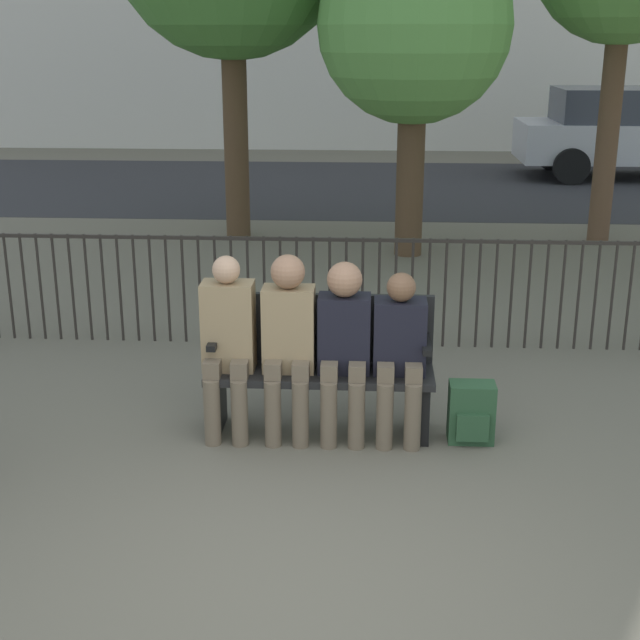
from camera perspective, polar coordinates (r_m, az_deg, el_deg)
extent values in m
plane|color=#605B4C|center=(4.42, -1.51, -17.90)|extent=(80.00, 80.00, 0.00)
cube|color=black|center=(5.93, 0.00, -3.45)|extent=(1.51, 0.45, 0.05)
cube|color=black|center=(6.03, 0.11, -0.47)|extent=(1.51, 0.05, 0.47)
cube|color=black|center=(6.09, -6.55, -5.26)|extent=(0.06, 0.38, 0.40)
cube|color=black|center=(6.02, 6.64, -5.55)|extent=(0.06, 0.38, 0.40)
cube|color=black|center=(5.93, -6.71, -1.26)|extent=(0.06, 0.38, 0.04)
cube|color=black|center=(5.86, 6.79, -1.52)|extent=(0.06, 0.38, 0.04)
cylinder|color=brown|center=(5.88, -6.92, -5.89)|extent=(0.11, 0.11, 0.45)
cylinder|color=brown|center=(5.85, -5.17, -5.95)|extent=(0.11, 0.11, 0.45)
cube|color=brown|center=(5.87, -6.85, -3.03)|extent=(0.11, 0.20, 0.12)
cube|color=brown|center=(5.84, -5.11, -3.08)|extent=(0.11, 0.20, 0.12)
cube|color=#997F59|center=(5.89, -5.87, -0.38)|extent=(0.34, 0.22, 0.59)
sphere|color=tan|center=(5.76, -6.03, 3.22)|extent=(0.18, 0.18, 0.18)
cylinder|color=brown|center=(5.83, -3.04, -6.01)|extent=(0.11, 0.11, 0.45)
cylinder|color=brown|center=(5.81, -1.27, -6.06)|extent=(0.11, 0.11, 0.45)
cube|color=brown|center=(5.82, -2.98, -3.13)|extent=(0.11, 0.20, 0.12)
cube|color=brown|center=(5.80, -1.21, -3.17)|extent=(0.11, 0.20, 0.12)
cube|color=#997F59|center=(5.84, -2.01, -0.59)|extent=(0.34, 0.22, 0.57)
sphere|color=#A37556|center=(5.71, -2.07, 3.11)|extent=(0.22, 0.22, 0.22)
cylinder|color=brown|center=(5.80, 0.56, -6.10)|extent=(0.11, 0.11, 0.45)
cylinder|color=brown|center=(5.80, 2.35, -6.14)|extent=(0.11, 0.11, 0.45)
cube|color=brown|center=(5.79, 0.61, -3.21)|extent=(0.11, 0.20, 0.12)
cube|color=brown|center=(5.78, 2.40, -3.24)|extent=(0.11, 0.20, 0.12)
cube|color=black|center=(5.83, 1.56, -0.88)|extent=(0.34, 0.22, 0.52)
sphere|color=#A37556|center=(5.70, 1.59, 2.61)|extent=(0.23, 0.23, 0.23)
cylinder|color=brown|center=(5.80, 4.16, -6.17)|extent=(0.11, 0.11, 0.45)
cylinder|color=brown|center=(5.80, 5.95, -6.19)|extent=(0.11, 0.11, 0.45)
cube|color=brown|center=(5.78, 4.21, -3.27)|extent=(0.11, 0.20, 0.12)
cube|color=brown|center=(5.79, 5.99, -3.30)|extent=(0.11, 0.20, 0.12)
cube|color=black|center=(5.83, 5.12, -1.06)|extent=(0.34, 0.22, 0.49)
sphere|color=brown|center=(5.71, 5.22, 2.10)|extent=(0.19, 0.19, 0.19)
cube|color=#284C2D|center=(5.98, 9.66, -5.84)|extent=(0.30, 0.19, 0.41)
cube|color=#284C2D|center=(5.90, 9.74, -6.82)|extent=(0.21, 0.04, 0.18)
cylinder|color=#2D2823|center=(8.22, -19.28, 2.04)|extent=(0.02, 0.02, 0.95)
cylinder|color=#2D2823|center=(8.17, -18.37, 2.03)|extent=(0.02, 0.02, 0.95)
cylinder|color=#2D2823|center=(8.12, -17.45, 2.03)|extent=(0.02, 0.02, 0.95)
cylinder|color=#2D2823|center=(8.07, -16.52, 2.02)|extent=(0.02, 0.02, 0.95)
cylinder|color=#2D2823|center=(8.03, -15.58, 2.02)|extent=(0.02, 0.02, 0.95)
cylinder|color=#2D2823|center=(7.98, -14.63, 2.01)|extent=(0.02, 0.02, 0.95)
cylinder|color=#2D2823|center=(7.94, -13.67, 2.00)|extent=(0.02, 0.02, 0.95)
cylinder|color=#2D2823|center=(7.90, -12.69, 2.00)|extent=(0.02, 0.02, 0.95)
cylinder|color=#2D2823|center=(7.86, -11.71, 1.99)|extent=(0.02, 0.02, 0.95)
cylinder|color=#2D2823|center=(7.83, -10.72, 1.98)|extent=(0.02, 0.02, 0.95)
cylinder|color=#2D2823|center=(7.80, -9.72, 1.97)|extent=(0.02, 0.02, 0.95)
cylinder|color=#2D2823|center=(7.77, -8.71, 1.96)|extent=(0.02, 0.02, 0.95)
cylinder|color=#2D2823|center=(7.74, -7.70, 1.95)|extent=(0.02, 0.02, 0.95)
cylinder|color=#2D2823|center=(7.71, -6.68, 1.93)|extent=(0.02, 0.02, 0.95)
cylinder|color=#2D2823|center=(7.69, -5.65, 1.92)|extent=(0.02, 0.02, 0.95)
cylinder|color=#2D2823|center=(7.67, -4.61, 1.91)|extent=(0.02, 0.02, 0.95)
cylinder|color=#2D2823|center=(7.65, -3.58, 1.89)|extent=(0.02, 0.02, 0.95)
cylinder|color=#2D2823|center=(7.64, -2.53, 1.88)|extent=(0.02, 0.02, 0.95)
cylinder|color=#2D2823|center=(7.63, -1.49, 1.86)|extent=(0.02, 0.02, 0.95)
cylinder|color=#2D2823|center=(7.62, -0.44, 1.85)|extent=(0.02, 0.02, 0.95)
cylinder|color=#2D2823|center=(7.61, 0.62, 1.83)|extent=(0.02, 0.02, 0.95)
cylinder|color=#2D2823|center=(7.60, 1.67, 1.81)|extent=(0.02, 0.02, 0.95)
cylinder|color=#2D2823|center=(7.60, 2.73, 1.80)|extent=(0.02, 0.02, 0.95)
cylinder|color=#2D2823|center=(7.60, 3.78, 1.78)|extent=(0.02, 0.02, 0.95)
cylinder|color=#2D2823|center=(7.61, 4.84, 1.76)|extent=(0.02, 0.02, 0.95)
cylinder|color=#2D2823|center=(7.61, 5.89, 1.74)|extent=(0.02, 0.02, 0.95)
cylinder|color=#2D2823|center=(7.62, 6.94, 1.72)|extent=(0.02, 0.02, 0.95)
cylinder|color=#2D2823|center=(7.63, 7.99, 1.70)|extent=(0.02, 0.02, 0.95)
cylinder|color=#2D2823|center=(7.64, 9.04, 1.68)|extent=(0.02, 0.02, 0.95)
cylinder|color=#2D2823|center=(7.66, 10.08, 1.65)|extent=(0.02, 0.02, 0.95)
cylinder|color=#2D2823|center=(7.68, 11.12, 1.63)|extent=(0.02, 0.02, 0.95)
cylinder|color=#2D2823|center=(7.70, 12.15, 1.61)|extent=(0.02, 0.02, 0.95)
cylinder|color=#2D2823|center=(7.72, 13.18, 1.59)|extent=(0.02, 0.02, 0.95)
cylinder|color=#2D2823|center=(7.75, 14.20, 1.56)|extent=(0.02, 0.02, 0.95)
cylinder|color=#2D2823|center=(7.77, 15.21, 1.54)|extent=(0.02, 0.02, 0.95)
cylinder|color=#2D2823|center=(7.80, 16.22, 1.51)|extent=(0.02, 0.02, 0.95)
cylinder|color=#2D2823|center=(7.84, 17.21, 1.49)|extent=(0.02, 0.02, 0.95)
cylinder|color=#2D2823|center=(7.87, 18.20, 1.46)|extent=(0.02, 0.02, 0.95)
cylinder|color=#2D2823|center=(7.91, 19.18, 1.44)|extent=(0.02, 0.02, 0.95)
cube|color=#2D2823|center=(7.49, 0.78, 5.17)|extent=(9.00, 0.03, 0.03)
cylinder|color=brown|center=(11.93, 17.98, 11.69)|extent=(0.27, 0.27, 2.92)
cylinder|color=#4C3823|center=(11.70, -5.42, 12.30)|extent=(0.31, 0.31, 2.89)
cylinder|color=#4C3823|center=(10.76, 5.80, 9.53)|extent=(0.33, 0.33, 2.05)
sphere|color=#569342|center=(10.65, 6.09, 18.28)|extent=(2.22, 2.22, 2.22)
cube|color=#2B2B2D|center=(15.79, 2.10, 8.55)|extent=(24.00, 6.00, 0.01)
cube|color=#B7B7BC|center=(17.65, 19.49, 10.74)|extent=(4.20, 1.70, 0.70)
cube|color=#2D333D|center=(17.51, 18.70, 12.92)|extent=(2.31, 1.56, 0.60)
cylinder|color=black|center=(16.54, 15.78, 9.44)|extent=(0.64, 0.20, 0.64)
cylinder|color=black|center=(18.23, 14.65, 10.27)|extent=(0.64, 0.20, 0.64)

